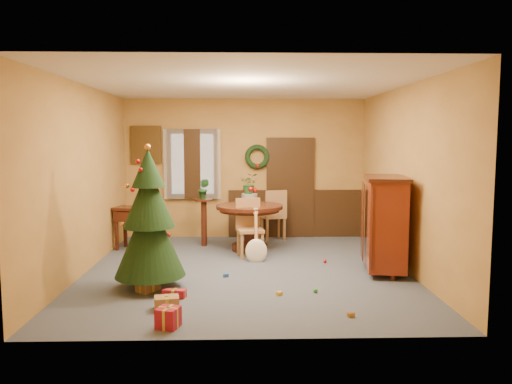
{
  "coord_description": "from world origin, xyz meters",
  "views": [
    {
      "loc": [
        -0.06,
        -7.72,
        2.06
      ],
      "look_at": [
        0.16,
        0.4,
        1.2
      ],
      "focal_mm": 35.0,
      "sensor_mm": 36.0,
      "label": 1
    }
  ],
  "objects_px": {
    "dining_table": "(249,219)",
    "christmas_tree": "(149,221)",
    "chair_near": "(249,225)",
    "sideboard": "(385,221)",
    "writing_desk": "(139,218)"
  },
  "relations": [
    {
      "from": "writing_desk",
      "to": "chair_near",
      "type": "bearing_deg",
      "value": -15.48
    },
    {
      "from": "sideboard",
      "to": "writing_desk",
      "type": "bearing_deg",
      "value": 157.59
    },
    {
      "from": "christmas_tree",
      "to": "sideboard",
      "type": "xyz_separation_m",
      "value": [
        3.49,
        0.76,
        -0.15
      ]
    },
    {
      "from": "dining_table",
      "to": "sideboard",
      "type": "xyz_separation_m",
      "value": [
        2.08,
        -1.59,
        0.2
      ]
    },
    {
      "from": "writing_desk",
      "to": "sideboard",
      "type": "bearing_deg",
      "value": -22.41
    },
    {
      "from": "chair_near",
      "to": "sideboard",
      "type": "distance_m",
      "value": 2.4
    },
    {
      "from": "dining_table",
      "to": "christmas_tree",
      "type": "height_order",
      "value": "christmas_tree"
    },
    {
      "from": "dining_table",
      "to": "christmas_tree",
      "type": "relative_size",
      "value": 0.62
    },
    {
      "from": "dining_table",
      "to": "writing_desk",
      "type": "bearing_deg",
      "value": 176.76
    },
    {
      "from": "christmas_tree",
      "to": "writing_desk",
      "type": "xyz_separation_m",
      "value": [
        -0.65,
        2.47,
        -0.34
      ]
    },
    {
      "from": "chair_near",
      "to": "writing_desk",
      "type": "height_order",
      "value": "chair_near"
    },
    {
      "from": "christmas_tree",
      "to": "writing_desk",
      "type": "relative_size",
      "value": 2.02
    },
    {
      "from": "dining_table",
      "to": "chair_near",
      "type": "height_order",
      "value": "chair_near"
    },
    {
      "from": "sideboard",
      "to": "christmas_tree",
      "type": "bearing_deg",
      "value": -167.73
    },
    {
      "from": "chair_near",
      "to": "sideboard",
      "type": "relative_size",
      "value": 0.68
    }
  ]
}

